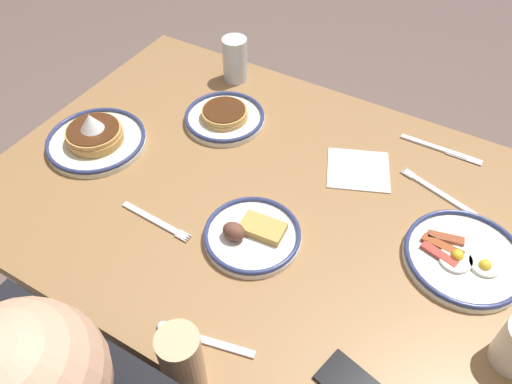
% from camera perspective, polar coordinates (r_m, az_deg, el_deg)
% --- Properties ---
extents(ground_plane, '(6.00, 6.00, 0.00)m').
position_cam_1_polar(ground_plane, '(1.78, 2.30, -17.20)').
color(ground_plane, '#6A574F').
extents(dining_table, '(1.40, 0.91, 0.74)m').
position_cam_1_polar(dining_table, '(1.22, 3.21, -3.62)').
color(dining_table, '#997045').
rests_on(dining_table, ground_plane).
extents(plate_near_main, '(0.25, 0.25, 0.04)m').
position_cam_1_polar(plate_near_main, '(1.13, 22.57, -6.88)').
color(plate_near_main, white).
rests_on(plate_near_main, dining_table).
extents(plate_center_pancakes, '(0.25, 0.25, 0.10)m').
position_cam_1_polar(plate_center_pancakes, '(1.35, -17.76, 5.88)').
color(plate_center_pancakes, silver).
rests_on(plate_center_pancakes, dining_table).
extents(plate_far_companion, '(0.22, 0.22, 0.04)m').
position_cam_1_polar(plate_far_companion, '(1.37, -3.59, 8.54)').
color(plate_far_companion, white).
rests_on(plate_far_companion, dining_table).
extents(plate_far_side, '(0.21, 0.21, 0.05)m').
position_cam_1_polar(plate_far_side, '(1.08, -0.52, -4.84)').
color(plate_far_side, white).
rests_on(plate_far_side, dining_table).
extents(drinking_glass, '(0.07, 0.07, 0.13)m').
position_cam_1_polar(drinking_glass, '(1.50, -2.40, 14.59)').
color(drinking_glass, silver).
rests_on(drinking_glass, dining_table).
extents(paper_napkin, '(0.19, 0.19, 0.00)m').
position_cam_1_polar(paper_napkin, '(1.26, 11.53, 2.48)').
color(paper_napkin, white).
rests_on(paper_napkin, dining_table).
extents(fork_near, '(0.19, 0.03, 0.01)m').
position_cam_1_polar(fork_near, '(1.14, -11.27, -3.27)').
color(fork_near, silver).
rests_on(fork_near, dining_table).
extents(fork_far, '(0.20, 0.08, 0.01)m').
position_cam_1_polar(fork_far, '(1.25, 19.90, 0.03)').
color(fork_far, silver).
rests_on(fork_far, dining_table).
extents(butter_knife, '(0.21, 0.02, 0.01)m').
position_cam_1_polar(butter_knife, '(1.37, 20.22, 4.60)').
color(butter_knife, silver).
rests_on(butter_knife, dining_table).
extents(tea_spoon, '(0.19, 0.06, 0.01)m').
position_cam_1_polar(tea_spoon, '(0.97, -7.41, -15.90)').
color(tea_spoon, silver).
rests_on(tea_spoon, dining_table).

